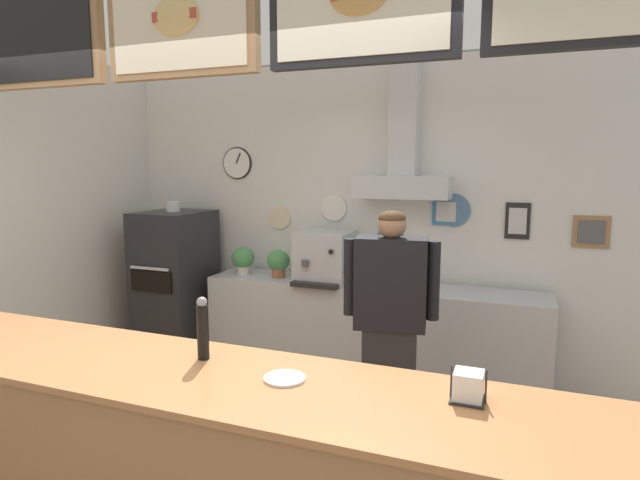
% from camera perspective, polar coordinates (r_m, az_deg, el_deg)
% --- Properties ---
extents(back_wall_assembly, '(4.96, 2.91, 2.92)m').
position_cam_1_polar(back_wall_assembly, '(4.91, 4.16, 3.52)').
color(back_wall_assembly, gray).
rests_on(back_wall_assembly, ground_plane).
extents(service_counter, '(4.12, 0.72, 1.05)m').
position_cam_1_polar(service_counter, '(2.77, -15.69, -23.20)').
color(service_counter, '#B77F4C').
rests_on(service_counter, ground_plane).
extents(back_prep_counter, '(3.06, 0.54, 0.89)m').
position_cam_1_polar(back_prep_counter, '(4.87, 5.37, -10.00)').
color(back_prep_counter, '#B7BABF').
rests_on(back_prep_counter, ground_plane).
extents(pizza_oven, '(0.60, 0.76, 1.60)m').
position_cam_1_polar(pizza_oven, '(5.51, -15.30, -4.75)').
color(pizza_oven, '#232326').
rests_on(pizza_oven, ground_plane).
extents(shop_worker, '(0.61, 0.29, 1.67)m').
position_cam_1_polar(shop_worker, '(3.52, 7.57, -9.57)').
color(shop_worker, '#232328').
rests_on(shop_worker, ground_plane).
extents(espresso_machine, '(0.48, 0.54, 0.46)m').
position_cam_1_polar(espresso_machine, '(4.81, 0.54, -1.86)').
color(espresso_machine, '#B7BABF').
rests_on(espresso_machine, back_prep_counter).
extents(potted_thyme, '(0.22, 0.22, 0.26)m').
position_cam_1_polar(potted_thyme, '(5.19, -8.32, -2.04)').
color(potted_thyme, beige).
rests_on(potted_thyme, back_prep_counter).
extents(potted_basil, '(0.22, 0.22, 0.26)m').
position_cam_1_polar(potted_basil, '(5.02, -4.52, -2.38)').
color(potted_basil, '#9E563D').
rests_on(potted_basil, back_prep_counter).
extents(potted_rosemary, '(0.27, 0.27, 0.30)m').
position_cam_1_polar(potted_rosemary, '(4.76, 4.08, -2.75)').
color(potted_rosemary, '#9E563D').
rests_on(potted_rosemary, back_prep_counter).
extents(condiment_plate, '(0.18, 0.18, 0.01)m').
position_cam_1_polar(condiment_plate, '(2.31, -3.84, -14.69)').
color(condiment_plate, white).
rests_on(condiment_plate, service_counter).
extents(pepper_grinder, '(0.05, 0.05, 0.30)m').
position_cam_1_polar(pepper_grinder, '(2.54, -12.56, -9.32)').
color(pepper_grinder, black).
rests_on(pepper_grinder, service_counter).
extents(napkin_holder, '(0.14, 0.13, 0.13)m').
position_cam_1_polar(napkin_holder, '(2.18, 15.73, -15.06)').
color(napkin_holder, '#262628').
rests_on(napkin_holder, service_counter).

